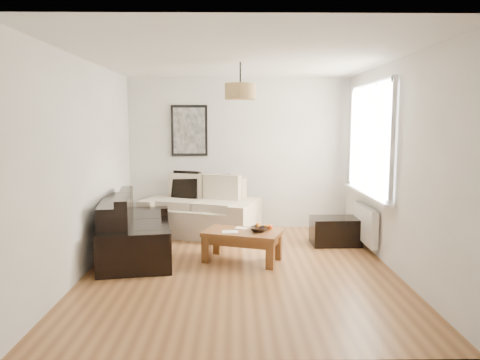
{
  "coord_description": "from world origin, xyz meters",
  "views": [
    {
      "loc": [
        -0.08,
        -5.52,
        1.83
      ],
      "look_at": [
        0.0,
        0.6,
        1.05
      ],
      "focal_mm": 33.51,
      "sensor_mm": 36.0,
      "label": 1
    }
  ],
  "objects_px": {
    "loveseat_cream": "(200,207)",
    "coffee_table": "(242,246)",
    "sofa_leather": "(136,228)",
    "ottoman": "(335,231)"
  },
  "relations": [
    {
      "from": "coffee_table",
      "to": "loveseat_cream",
      "type": "bearing_deg",
      "value": 114.0
    },
    {
      "from": "loveseat_cream",
      "to": "coffee_table",
      "type": "bearing_deg",
      "value": -46.62
    },
    {
      "from": "ottoman",
      "to": "sofa_leather",
      "type": "bearing_deg",
      "value": -169.35
    },
    {
      "from": "loveseat_cream",
      "to": "coffee_table",
      "type": "height_order",
      "value": "loveseat_cream"
    },
    {
      "from": "sofa_leather",
      "to": "coffee_table",
      "type": "height_order",
      "value": "sofa_leather"
    },
    {
      "from": "loveseat_cream",
      "to": "ottoman",
      "type": "height_order",
      "value": "loveseat_cream"
    },
    {
      "from": "sofa_leather",
      "to": "coffee_table",
      "type": "distance_m",
      "value": 1.49
    },
    {
      "from": "sofa_leather",
      "to": "ottoman",
      "type": "relative_size",
      "value": 2.56
    },
    {
      "from": "sofa_leather",
      "to": "ottoman",
      "type": "height_order",
      "value": "sofa_leather"
    },
    {
      "from": "sofa_leather",
      "to": "ottoman",
      "type": "bearing_deg",
      "value": -89.28
    }
  ]
}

